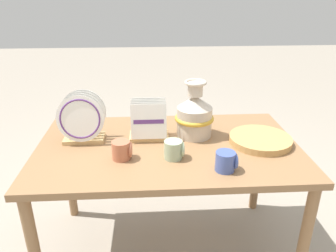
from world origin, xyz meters
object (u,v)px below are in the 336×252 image
object	(u,v)px
dish_rack_round_plates	(82,121)
mug_cobalt_glaze	(226,161)
dish_rack_square_plates	(149,124)
mug_terracotta_glaze	(122,150)
wicker_charger_stack	(260,140)
mug_sage_glaze	(174,150)
ceramic_vase	(194,114)

from	to	relation	value
dish_rack_round_plates	mug_cobalt_glaze	bearing A→B (deg)	-26.33
dish_rack_square_plates	mug_terracotta_glaze	distance (m)	0.27
mug_terracotta_glaze	mug_cobalt_glaze	world-z (taller)	same
wicker_charger_stack	mug_terracotta_glaze	distance (m)	0.75
mug_terracotta_glaze	mug_cobalt_glaze	xyz separation A→B (m)	(0.48, -0.14, 0.00)
dish_rack_round_plates	dish_rack_square_plates	xyz separation A→B (m)	(0.36, 0.02, -0.03)
wicker_charger_stack	mug_sage_glaze	world-z (taller)	mug_sage_glaze
dish_rack_round_plates	mug_cobalt_glaze	distance (m)	0.79
ceramic_vase	dish_rack_square_plates	xyz separation A→B (m)	(-0.25, -0.02, -0.04)
mug_terracotta_glaze	mug_sage_glaze	size ratio (longest dim) A/B	1.00
dish_rack_round_plates	mug_sage_glaze	distance (m)	0.53
wicker_charger_stack	dish_rack_round_plates	bearing A→B (deg)	175.17
ceramic_vase	dish_rack_square_plates	size ratio (longest dim) A/B	1.48
dish_rack_square_plates	mug_terracotta_glaze	xyz separation A→B (m)	(-0.13, -0.23, -0.04)
dish_rack_square_plates	mug_terracotta_glaze	world-z (taller)	dish_rack_square_plates
dish_rack_round_plates	mug_terracotta_glaze	bearing A→B (deg)	-43.27
mug_cobalt_glaze	dish_rack_square_plates	bearing A→B (deg)	133.75
ceramic_vase	dish_rack_round_plates	bearing A→B (deg)	-176.50
mug_sage_glaze	mug_cobalt_glaze	world-z (taller)	same
mug_cobalt_glaze	wicker_charger_stack	bearing A→B (deg)	47.08
dish_rack_square_plates	mug_sage_glaze	size ratio (longest dim) A/B	2.18
dish_rack_square_plates	wicker_charger_stack	xyz separation A→B (m)	(0.60, -0.10, -0.07)
ceramic_vase	mug_cobalt_glaze	world-z (taller)	ceramic_vase
dish_rack_round_plates	dish_rack_square_plates	world-z (taller)	dish_rack_round_plates
ceramic_vase	dish_rack_square_plates	world-z (taller)	ceramic_vase
ceramic_vase	mug_terracotta_glaze	xyz separation A→B (m)	(-0.39, -0.25, -0.08)
dish_rack_round_plates	ceramic_vase	bearing A→B (deg)	3.50
ceramic_vase	wicker_charger_stack	bearing A→B (deg)	-18.83
ceramic_vase	dish_rack_round_plates	distance (m)	0.61
mug_terracotta_glaze	ceramic_vase	bearing A→B (deg)	32.54
dish_rack_square_plates	mug_cobalt_glaze	xyz separation A→B (m)	(0.35, -0.37, -0.04)
mug_cobalt_glaze	dish_rack_round_plates	bearing A→B (deg)	153.67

